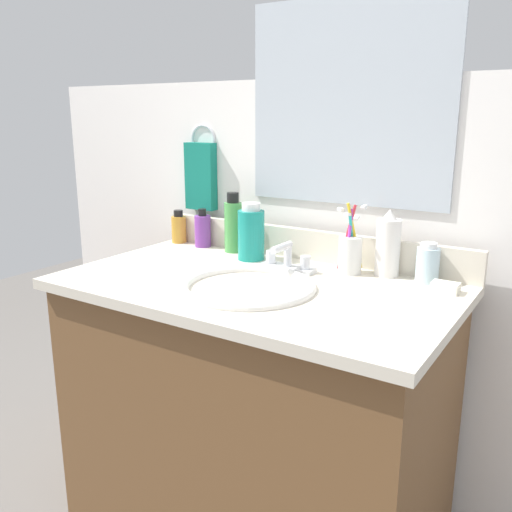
{
  "coord_description": "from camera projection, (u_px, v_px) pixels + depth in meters",
  "views": [
    {
      "loc": [
        0.74,
        -1.14,
        1.2
      ],
      "look_at": [
        0.01,
        0.0,
        0.85
      ],
      "focal_mm": 38.57,
      "sensor_mm": 36.0,
      "label": 1
    }
  ],
  "objects": [
    {
      "name": "backsplash",
      "position": [
        305.0,
        244.0,
        1.64
      ],
      "size": [
        1.02,
        0.02,
        0.09
      ],
      "primitive_type": "cube",
      "color": "beige",
      "rests_on": "countertop"
    },
    {
      "name": "cup_white_ceramic",
      "position": [
        350.0,
        253.0,
        1.48
      ],
      "size": [
        0.07,
        0.08,
        0.19
      ],
      "color": "white",
      "rests_on": "countertop"
    },
    {
      "name": "towel_ring",
      "position": [
        203.0,
        139.0,
        1.81
      ],
      "size": [
        0.1,
        0.01,
        0.1
      ],
      "primitive_type": "torus",
      "rotation": [
        1.57,
        0.0,
        0.0
      ],
      "color": "silver"
    },
    {
      "name": "bottle_gel_clear",
      "position": [
        428.0,
        264.0,
        1.41
      ],
      "size": [
        0.06,
        0.06,
        0.1
      ],
      "color": "silver",
      "rests_on": "countertop"
    },
    {
      "name": "hand_towel",
      "position": [
        201.0,
        176.0,
        1.82
      ],
      "size": [
        0.11,
        0.04,
        0.22
      ],
      "primitive_type": "cube",
      "color": "#147260"
    },
    {
      "name": "bottle_oil_amber",
      "position": [
        179.0,
        228.0,
        1.85
      ],
      "size": [
        0.05,
        0.05,
        0.11
      ],
      "color": "gold",
      "rests_on": "countertop"
    },
    {
      "name": "bottle_lotion_white",
      "position": [
        388.0,
        246.0,
        1.46
      ],
      "size": [
        0.06,
        0.06,
        0.18
      ],
      "color": "white",
      "rests_on": "countertop"
    },
    {
      "name": "vanity_cabinet",
      "position": [
        254.0,
        421.0,
        1.52
      ],
      "size": [
        0.98,
        0.54,
        0.75
      ],
      "primitive_type": "cube",
      "color": "brown",
      "rests_on": "ground_plane"
    },
    {
      "name": "bottle_mouthwash_teal",
      "position": [
        251.0,
        233.0,
        1.62
      ],
      "size": [
        0.08,
        0.08,
        0.17
      ],
      "color": "teal",
      "rests_on": "countertop"
    },
    {
      "name": "mirror_panel",
      "position": [
        348.0,
        103.0,
        1.52
      ],
      "size": [
        0.6,
        0.01,
        0.56
      ],
      "primitive_type": "cube",
      "color": "#B2BCC6"
    },
    {
      "name": "countertop",
      "position": [
        254.0,
        287.0,
        1.42
      ],
      "size": [
        1.02,
        0.59,
        0.03
      ],
      "primitive_type": "cube",
      "color": "beige",
      "rests_on": "vanity_cabinet"
    },
    {
      "name": "back_wall",
      "position": [
        313.0,
        294.0,
        1.73
      ],
      "size": [
        2.12,
        0.04,
        1.3
      ],
      "primitive_type": "cube",
      "color": "white",
      "rests_on": "ground_plane"
    },
    {
      "name": "bottle_toner_green",
      "position": [
        233.0,
        225.0,
        1.71
      ],
      "size": [
        0.05,
        0.05,
        0.19
      ],
      "color": "#4C9E4C",
      "rests_on": "countertop"
    },
    {
      "name": "bottle_cream_purple",
      "position": [
        203.0,
        230.0,
        1.79
      ],
      "size": [
        0.05,
        0.05,
        0.12
      ],
      "color": "#7A3899",
      "rests_on": "countertop"
    },
    {
      "name": "sink_basin",
      "position": [
        248.0,
        300.0,
        1.37
      ],
      "size": [
        0.34,
        0.34,
        0.11
      ],
      "color": "white",
      "rests_on": "countertop"
    },
    {
      "name": "soap_bar",
      "position": [
        445.0,
        287.0,
        1.34
      ],
      "size": [
        0.06,
        0.04,
        0.02
      ],
      "primitive_type": "cube",
      "color": "white",
      "rests_on": "countertop"
    },
    {
      "name": "faucet",
      "position": [
        287.0,
        261.0,
        1.52
      ],
      "size": [
        0.16,
        0.1,
        0.08
      ],
      "color": "silver",
      "rests_on": "countertop"
    }
  ]
}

